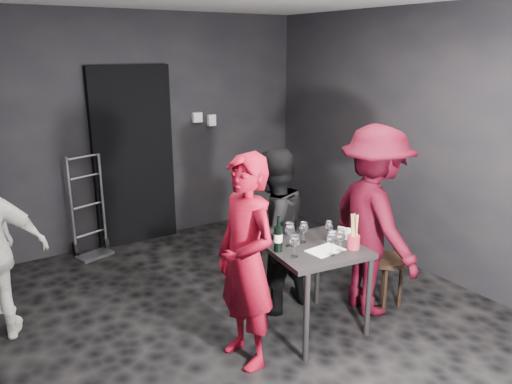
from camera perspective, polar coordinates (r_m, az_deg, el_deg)
floor at (r=4.35m, az=-1.60°, el=-15.52°), size 4.50×5.00×0.02m
wall_back at (r=6.05m, az=-14.21°, el=6.81°), size 4.50×0.04×2.70m
wall_right at (r=5.31m, az=19.57°, el=5.12°), size 0.04×5.00×2.70m
doorway at (r=6.05m, az=-13.82°, el=3.94°), size 0.95×0.10×2.10m
wallbox_upper at (r=6.32m, az=-6.75°, el=8.47°), size 0.12×0.06×0.12m
wallbox_lower at (r=6.41m, az=-5.12°, el=8.18°), size 0.10×0.06×0.14m
hand_truck at (r=6.00m, az=-18.31°, el=-4.86°), size 0.39×0.33×1.15m
tasting_table at (r=4.10m, az=6.61°, el=-7.42°), size 0.72×0.72×0.75m
stool at (r=4.70m, az=14.59°, el=-8.27°), size 0.37×0.37×0.47m
server_red at (r=3.61m, az=-1.16°, el=-7.23°), size 0.44×0.64×1.70m
woman_black at (r=4.39m, az=1.92°, el=-4.73°), size 0.75×0.48×1.44m
man_maroon at (r=4.40m, az=13.39°, el=-2.10°), size 0.78×1.30×1.87m
tasting_mat at (r=3.98m, az=7.94°, el=-6.61°), size 0.30×0.21×0.00m
wine_glass_a at (r=3.80m, az=4.42°, el=-6.06°), size 0.09×0.09×0.20m
wine_glass_b at (r=4.00m, az=3.88°, el=-4.74°), size 0.08×0.08×0.22m
wine_glass_c at (r=4.09m, az=5.49°, el=-4.50°), size 0.09×0.09×0.19m
wine_glass_d at (r=3.87m, az=8.66°, el=-5.64°), size 0.10×0.10×0.21m
wine_glass_e at (r=3.95m, az=9.63°, el=-5.33°), size 0.09×0.09×0.20m
wine_glass_f at (r=4.17m, az=8.31°, el=-4.28°), size 0.08×0.08×0.18m
wine_bottle at (r=3.90m, az=2.55°, el=-5.26°), size 0.07×0.07×0.29m
breadstick_cup at (r=4.01m, az=11.14°, el=-4.52°), size 0.10×0.10×0.31m
reserved_card at (r=4.22m, az=10.11°, el=-4.68°), size 0.13×0.15×0.10m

